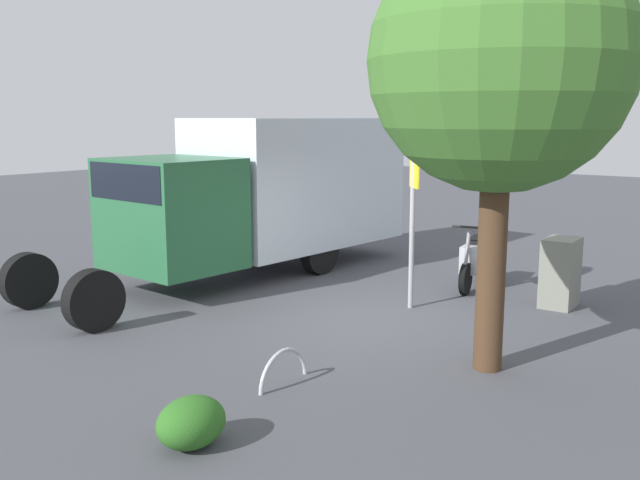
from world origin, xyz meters
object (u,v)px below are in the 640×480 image
street_tree (500,62)px  stop_sign (414,176)px  bike_rack_hoop (284,384)px  motorcycle (476,258)px  utility_cabinet (560,273)px  box_truck_near (266,189)px

street_tree → stop_sign: bearing=-131.4°
stop_sign → street_tree: 3.22m
bike_rack_hoop → motorcycle: bearing=-177.6°
bike_rack_hoop → utility_cabinet: bearing=164.9°
motorcycle → utility_cabinet: 1.72m
box_truck_near → street_tree: (2.56, 5.80, 2.00)m
box_truck_near → street_tree: size_ratio=1.57×
motorcycle → stop_sign: stop_sign is taller
motorcycle → bike_rack_hoop: motorcycle is taller
motorcycle → stop_sign: (1.96, -0.21, 1.60)m
stop_sign → utility_cabinet: 2.88m
utility_cabinet → bike_rack_hoop: bearing=-15.1°
motorcycle → stop_sign: bearing=-16.5°
street_tree → utility_cabinet: bearing=-175.8°
street_tree → utility_cabinet: size_ratio=4.64×
utility_cabinet → bike_rack_hoop: (5.28, -1.42, -0.56)m
bike_rack_hoop → street_tree: bearing=138.4°
box_truck_near → stop_sign: (0.68, 3.67, 0.47)m
stop_sign → street_tree: (1.88, 2.13, 1.53)m
street_tree → bike_rack_hoop: size_ratio=6.11×
motorcycle → stop_sign: 2.54m
box_truck_near → motorcycle: size_ratio=4.53×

